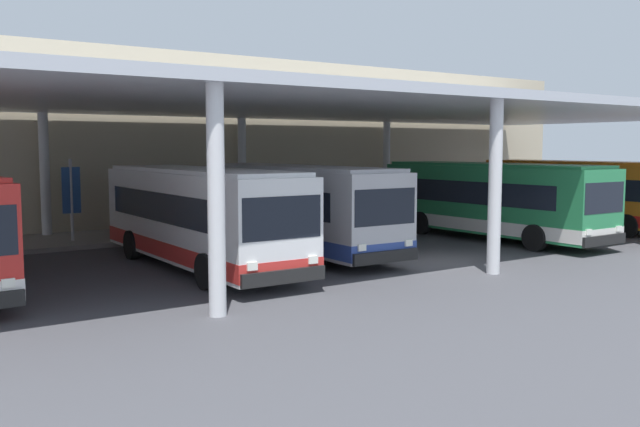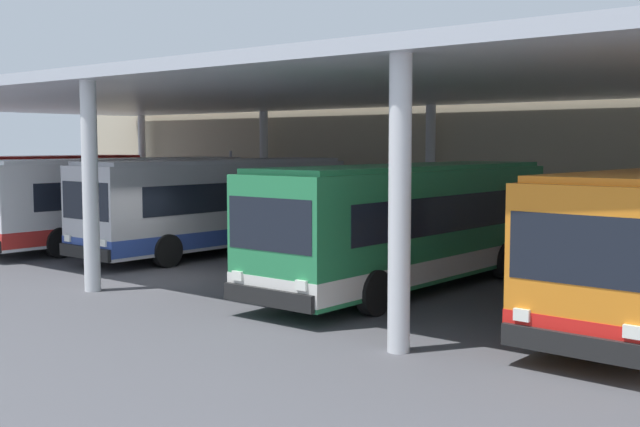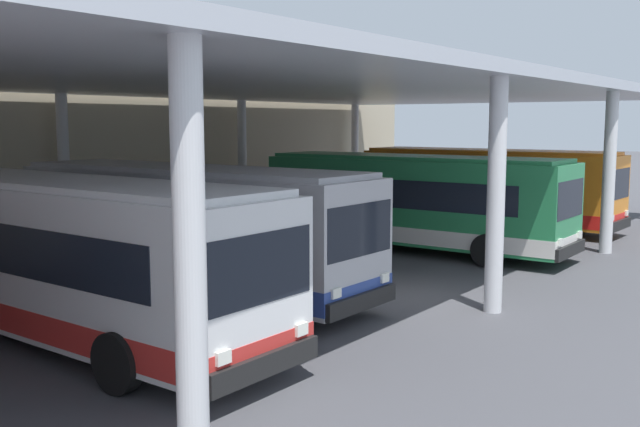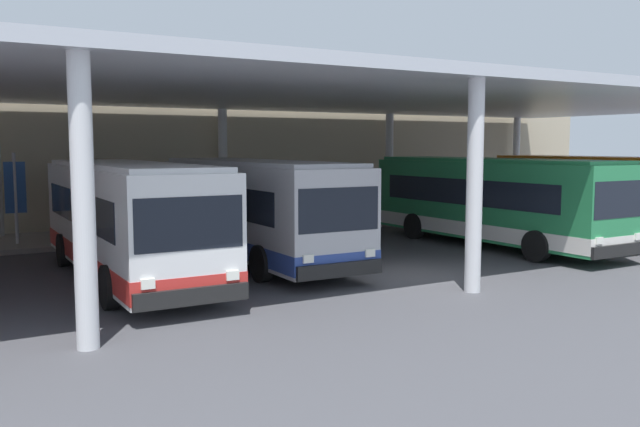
% 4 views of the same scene
% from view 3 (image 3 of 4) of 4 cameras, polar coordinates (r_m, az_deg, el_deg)
% --- Properties ---
extents(ground_plane, '(200.00, 200.00, 0.00)m').
position_cam_3_polar(ground_plane, '(18.08, 6.04, -6.47)').
color(ground_plane, '#47474C').
extents(platform_kerb, '(42.00, 4.50, 0.18)m').
position_cam_3_polar(platform_kerb, '(25.90, -17.05, -2.40)').
color(platform_kerb, gray).
rests_on(platform_kerb, ground).
extents(station_building_facade, '(48.00, 1.60, 8.36)m').
position_cam_3_polar(station_building_facade, '(28.25, -21.34, 6.53)').
color(station_building_facade, '#C1B293').
rests_on(station_building_facade, ground).
extents(canopy_shelter, '(40.00, 17.00, 5.55)m').
position_cam_3_polar(canopy_shelter, '(20.90, -7.11, 9.96)').
color(canopy_shelter, silver).
rests_on(canopy_shelter, ground).
extents(bus_second_bay, '(2.83, 10.57, 3.17)m').
position_cam_3_polar(bus_second_bay, '(15.02, -19.57, -3.19)').
color(bus_second_bay, white).
rests_on(bus_second_bay, ground).
extents(bus_middle_bay, '(2.84, 10.57, 3.17)m').
position_cam_3_polar(bus_middle_bay, '(18.37, -10.39, -1.07)').
color(bus_middle_bay, '#B7B7BC').
rests_on(bus_middle_bay, ground).
extents(bus_far_bay, '(2.76, 10.54, 3.17)m').
position_cam_3_polar(bus_far_bay, '(24.31, 7.30, 0.98)').
color(bus_far_bay, '#28844C').
rests_on(bus_far_bay, ground).
extents(bus_departing, '(2.94, 10.60, 3.17)m').
position_cam_3_polar(bus_departing, '(30.23, 12.96, 2.05)').
color(bus_departing, orange).
rests_on(bus_departing, ground).
extents(bench_waiting, '(1.80, 0.45, 0.92)m').
position_cam_3_polar(bench_waiting, '(25.60, -18.01, -1.25)').
color(bench_waiting, '#383D47').
rests_on(bench_waiting, platform_kerb).
extents(trash_bin, '(0.52, 0.52, 0.98)m').
position_cam_3_polar(trash_bin, '(27.16, -13.33, -0.60)').
color(trash_bin, '#33383D').
rests_on(trash_bin, platform_kerb).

